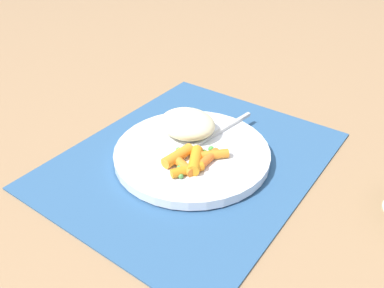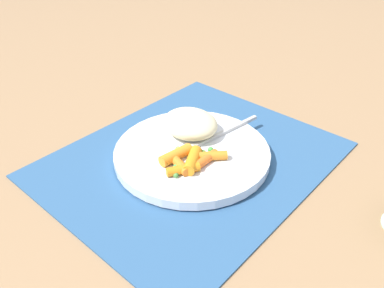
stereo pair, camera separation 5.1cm
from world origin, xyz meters
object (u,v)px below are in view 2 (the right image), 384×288
object	(u,v)px
carrot_portion	(190,160)
fork	(208,140)
rice_mound	(190,123)
plate	(192,153)

from	to	relation	value
carrot_portion	fork	size ratio (longest dim) A/B	0.51
rice_mound	carrot_portion	distance (m)	0.09
plate	fork	xyz separation A→B (m)	(-0.03, 0.00, 0.01)
plate	carrot_portion	size ratio (longest dim) A/B	2.57
plate	carrot_portion	distance (m)	0.04
rice_mound	carrot_portion	xyz separation A→B (m)	(0.06, 0.06, -0.01)
rice_mound	carrot_portion	size ratio (longest dim) A/B	0.99
plate	fork	size ratio (longest dim) A/B	1.32
plate	carrot_portion	world-z (taller)	carrot_portion
rice_mound	fork	world-z (taller)	rice_mound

